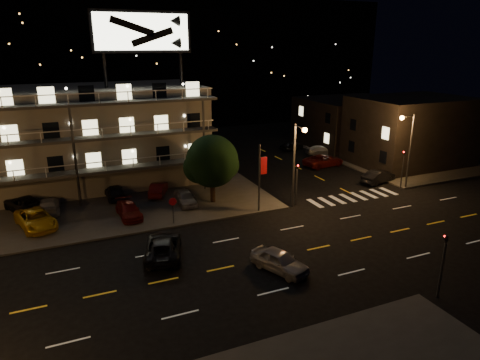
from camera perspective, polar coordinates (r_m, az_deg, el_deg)
name	(u,v)px	position (r m, az deg, el deg)	size (l,w,h in m)	color
ground	(247,263)	(30.82, 0.93, -11.01)	(140.00, 140.00, 0.00)	black
curb_nw	(36,200)	(47.06, -25.59, -2.36)	(44.00, 24.00, 0.15)	#393836
curb_ne	(385,156)	(62.49, 18.75, 3.09)	(16.00, 24.00, 0.15)	#393836
motel	(71,137)	(49.42, -21.63, 5.40)	(28.00, 13.80, 18.10)	gray
side_bldg_front	(410,131)	(58.80, 21.72, 6.08)	(14.06, 10.00, 8.50)	black
side_bldg_back	(351,122)	(67.77, 14.54, 7.51)	(14.06, 12.00, 7.00)	black
hill_backdrop	(77,61)	(93.60, -20.90, 14.57)	(120.00, 25.00, 24.00)	black
streetlight_nc	(296,157)	(39.30, 7.51, 3.02)	(0.44, 1.92, 8.00)	#2D2D30
streetlight_ne	(408,143)	(47.87, 21.51, 4.58)	(1.92, 0.44, 8.00)	#2D2D30
signal_nw	(297,180)	(40.67, 7.58, 0.01)	(0.20, 0.27, 4.60)	#2D2D30
signal_sw	(443,259)	(28.59, 25.47, -9.50)	(0.20, 0.27, 4.60)	#2D2D30
signal_ne	(403,165)	(48.46, 20.91, 1.87)	(0.27, 0.20, 4.60)	#2D2D30
banner_north	(260,176)	(38.53, 2.70, 0.49)	(0.83, 0.16, 6.40)	#2D2D30
stop_sign	(173,206)	(36.60, -8.93, -3.50)	(0.91, 0.11, 2.61)	#2D2D30
tree	(212,163)	(40.63, -3.80, 2.31)	(5.22, 5.03, 6.58)	black
lot_car_2	(36,219)	(39.59, -25.58, -4.73)	(2.42, 5.26, 1.46)	gold
lot_car_3	(129,210)	(39.18, -14.62, -3.90)	(1.76, 4.33, 1.26)	#5E110D
lot_car_4	(185,198)	(41.15, -7.31, -2.34)	(1.57, 3.89, 1.33)	#9B9BA1
lot_car_6	(25,204)	(43.82, -26.79, -2.83)	(2.40, 5.20, 1.45)	black
lot_car_7	(49,205)	(42.57, -24.13, -3.12)	(1.87, 4.59, 1.33)	#9B9BA1
lot_car_8	(115,192)	(44.06, -16.37, -1.52)	(1.67, 4.16, 1.42)	black
lot_car_9	(158,189)	(44.06, -10.84, -1.18)	(1.38, 3.95, 1.30)	#5E110D
side_car_0	(378,177)	(49.95, 17.96, 0.43)	(1.55, 4.44, 1.46)	black
side_car_1	(324,160)	(55.12, 11.08, 2.57)	(2.48, 5.38, 1.50)	#5E110D
side_car_2	(321,150)	(61.08, 10.74, 3.93)	(1.71, 4.21, 1.22)	#9B9BA1
side_car_3	(292,145)	(63.04, 6.93, 4.59)	(1.59, 3.95, 1.34)	black
road_car_east	(280,261)	(29.68, 5.30, -10.69)	(1.73, 4.29, 1.46)	#9B9BA1
road_car_west	(163,247)	(31.88, -10.18, -8.76)	(2.50, 5.41, 1.50)	black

